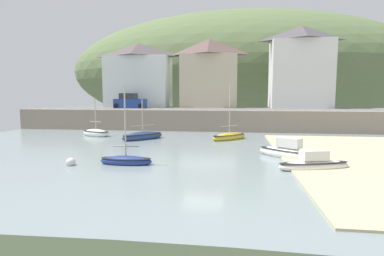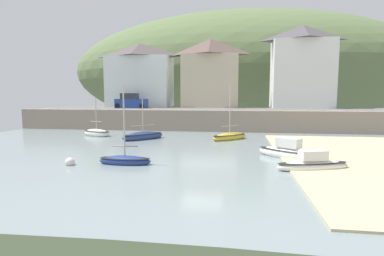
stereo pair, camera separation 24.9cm
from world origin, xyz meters
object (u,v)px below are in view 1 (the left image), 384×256
at_px(waterfront_building_centre, 209,73).
at_px(sailboat_white_hull, 314,164).
at_px(mooring_buoy, 71,162).
at_px(rowboat_small_beached, 96,133).
at_px(dinghy_open_wooden, 229,137).
at_px(parked_car_near_slipway, 130,102).
at_px(sailboat_far_left, 126,160).
at_px(waterfront_building_left, 139,75).
at_px(sailboat_blue_trim, 143,136).
at_px(motorboat_with_cabin, 289,152).
at_px(waterfront_building_right, 300,66).

relative_size(waterfront_building_centre, sailboat_white_hull, 2.18).
bearing_deg(mooring_buoy, rowboat_small_beached, 108.46).
relative_size(dinghy_open_wooden, parked_car_near_slipway, 1.30).
relative_size(sailboat_white_hull, mooring_buoy, 7.66).
xyz_separation_m(sailboat_white_hull, sailboat_far_left, (-11.01, -0.10, -0.07)).
distance_m(waterfront_building_left, dinghy_open_wooden, 21.15).
distance_m(waterfront_building_centre, sailboat_white_hull, 28.08).
xyz_separation_m(dinghy_open_wooden, sailboat_far_left, (-6.12, -11.14, -0.03)).
distance_m(waterfront_building_left, sailboat_blue_trim, 18.07).
distance_m(dinghy_open_wooden, mooring_buoy, 15.09).
bearing_deg(mooring_buoy, motorboat_with_cabin, 16.74).
distance_m(rowboat_small_beached, sailboat_white_hull, 21.85).
height_order(sailboat_white_hull, parked_car_near_slipway, parked_car_near_slipway).
bearing_deg(parked_car_near_slipway, sailboat_far_left, -71.30).
bearing_deg(motorboat_with_cabin, sailboat_white_hull, -38.69).
bearing_deg(waterfront_building_left, rowboat_small_beached, -90.77).
distance_m(sailboat_white_hull, motorboat_with_cabin, 3.30).
bearing_deg(sailboat_white_hull, mooring_buoy, 167.71).
bearing_deg(sailboat_white_hull, motorboat_with_cabin, 88.73).
bearing_deg(parked_car_near_slipway, waterfront_building_left, 92.40).
relative_size(waterfront_building_right, sailboat_far_left, 2.22).
height_order(waterfront_building_centre, parked_car_near_slipway, waterfront_building_centre).
distance_m(waterfront_building_left, sailboat_far_left, 27.92).
height_order(rowboat_small_beached, mooring_buoy, rowboat_small_beached).
height_order(motorboat_with_cabin, dinghy_open_wooden, dinghy_open_wooden).
height_order(waterfront_building_left, sailboat_white_hull, waterfront_building_left).
bearing_deg(sailboat_white_hull, waterfront_building_right, 64.83).
bearing_deg(waterfront_building_right, parked_car_near_slipway, -168.67).
bearing_deg(parked_car_near_slipway, mooring_buoy, -79.57).
height_order(waterfront_building_centre, dinghy_open_wooden, waterfront_building_centre).
relative_size(rowboat_small_beached, sailboat_far_left, 0.83).
distance_m(waterfront_building_left, waterfront_building_centre, 10.25).
distance_m(rowboat_small_beached, sailboat_far_left, 13.98).
height_order(dinghy_open_wooden, sailboat_far_left, dinghy_open_wooden).
distance_m(waterfront_building_left, sailboat_white_hull, 32.46).
bearing_deg(sailboat_white_hull, waterfront_building_centre, 91.41).
xyz_separation_m(rowboat_small_beached, sailboat_blue_trim, (5.42, -1.69, 0.01)).
relative_size(waterfront_building_right, mooring_buoy, 19.24).
bearing_deg(sailboat_blue_trim, waterfront_building_left, 59.90).
xyz_separation_m(sailboat_blue_trim, mooring_buoy, (-1.22, -10.90, -0.13)).
bearing_deg(sailboat_blue_trim, sailboat_far_left, -127.23).
bearing_deg(sailboat_far_left, mooring_buoy, -167.32).
bearing_deg(waterfront_building_centre, sailboat_far_left, -96.64).
distance_m(dinghy_open_wooden, sailboat_far_left, 12.71).
relative_size(sailboat_blue_trim, mooring_buoy, 7.14).
xyz_separation_m(waterfront_building_right, parked_car_near_slipway, (-22.45, -4.50, -4.75)).
relative_size(motorboat_with_cabin, dinghy_open_wooden, 0.80).
xyz_separation_m(waterfront_building_centre, mooring_buoy, (-6.24, -26.84, -7.07)).
bearing_deg(sailboat_blue_trim, waterfront_building_centre, 24.28).
relative_size(waterfront_building_left, mooring_buoy, 16.22).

